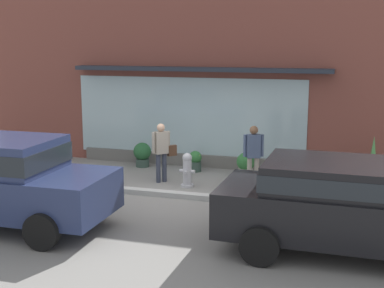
# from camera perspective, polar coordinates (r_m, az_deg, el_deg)

# --- Properties ---
(ground_plane) EXTENTS (60.00, 60.00, 0.00)m
(ground_plane) POSITION_cam_1_polar(r_m,az_deg,el_deg) (12.80, -3.01, -5.35)
(ground_plane) COLOR gray
(curb_strip) EXTENTS (14.00, 0.24, 0.12)m
(curb_strip) POSITION_cam_1_polar(r_m,az_deg,el_deg) (12.61, -3.33, -5.33)
(curb_strip) COLOR #B2B2AD
(curb_strip) RESTS_ON ground_plane
(storefront) EXTENTS (14.00, 0.81, 5.38)m
(storefront) POSITION_cam_1_polar(r_m,az_deg,el_deg) (15.35, 0.99, 7.34)
(storefront) COLOR brown
(storefront) RESTS_ON ground_plane
(fire_hydrant) EXTENTS (0.40, 0.36, 0.87)m
(fire_hydrant) POSITION_cam_1_polar(r_m,az_deg,el_deg) (13.27, -0.52, -2.83)
(fire_hydrant) COLOR #B2B2B7
(fire_hydrant) RESTS_ON ground_plane
(pedestrian_with_handbag) EXTENTS (0.53, 0.53, 1.54)m
(pedestrian_with_handbag) POSITION_cam_1_polar(r_m,az_deg,el_deg) (13.65, -3.26, -0.47)
(pedestrian_with_handbag) COLOR #333847
(pedestrian_with_handbag) RESTS_ON ground_plane
(pedestrian_passerby) EXTENTS (0.49, 0.30, 1.57)m
(pedestrian_passerby) POSITION_cam_1_polar(r_m,az_deg,el_deg) (13.15, 6.64, -0.85)
(pedestrian_passerby) COLOR #9E9384
(pedestrian_passerby) RESTS_ON ground_plane
(parked_car_black) EXTENTS (4.55, 2.13, 1.61)m
(parked_car_black) POSITION_cam_1_polar(r_m,az_deg,el_deg) (9.36, 16.54, -6.05)
(parked_car_black) COLOR black
(parked_car_black) RESTS_ON ground_plane
(parked_car_navy) EXTENTS (4.08, 2.10, 1.76)m
(parked_car_navy) POSITION_cam_1_polar(r_m,az_deg,el_deg) (10.96, -19.49, -3.41)
(parked_car_navy) COLOR navy
(parked_car_navy) RESTS_ON ground_plane
(potted_plant_window_center) EXTENTS (0.51, 0.51, 0.62)m
(potted_plant_window_center) POSITION_cam_1_polar(r_m,az_deg,el_deg) (14.56, 5.83, -2.11)
(potted_plant_window_center) COLOR #B7B2A3
(potted_plant_window_center) RESTS_ON ground_plane
(potted_plant_window_right) EXTENTS (0.31, 0.31, 1.27)m
(potted_plant_window_right) POSITION_cam_1_polar(r_m,az_deg,el_deg) (14.18, 18.94, -1.77)
(potted_plant_window_right) COLOR #33473D
(potted_plant_window_right) RESTS_ON ground_plane
(potted_plant_window_left) EXTENTS (0.36, 0.36, 0.59)m
(potted_plant_window_left) POSITION_cam_1_polar(r_m,az_deg,el_deg) (14.87, 0.37, -1.83)
(potted_plant_window_left) COLOR #33473D
(potted_plant_window_left) RESTS_ON ground_plane
(potted_plant_near_hydrant) EXTENTS (0.52, 0.52, 0.71)m
(potted_plant_near_hydrant) POSITION_cam_1_polar(r_m,az_deg,el_deg) (15.48, -5.39, -1.05)
(potted_plant_near_hydrant) COLOR #33473D
(potted_plant_near_hydrant) RESTS_ON ground_plane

